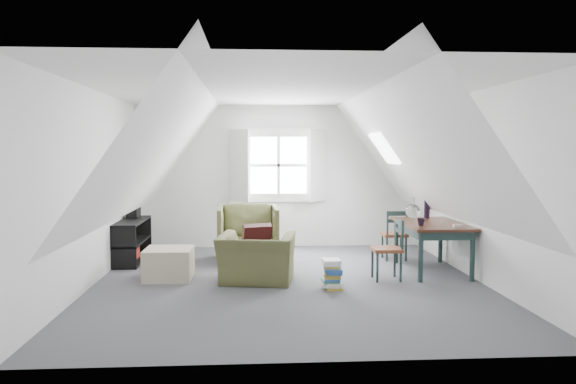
{
  "coord_description": "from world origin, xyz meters",
  "views": [
    {
      "loc": [
        -0.47,
        -7.17,
        1.73
      ],
      "look_at": [
        0.03,
        0.6,
        1.14
      ],
      "focal_mm": 35.0,
      "sensor_mm": 36.0,
      "label": 1
    }
  ],
  "objects": [
    {
      "name": "wall_right",
      "position": [
        2.5,
        0.0,
        1.25
      ],
      "size": [
        0.0,
        5.5,
        5.5
      ],
      "primitive_type": "plane",
      "rotation": [
        1.57,
        0.0,
        -1.57
      ],
      "color": "silver",
      "rests_on": "ground"
    },
    {
      "name": "wall_left",
      "position": [
        -2.5,
        0.0,
        1.25
      ],
      "size": [
        0.0,
        5.5,
        5.5
      ],
      "primitive_type": "plane",
      "rotation": [
        1.57,
        0.0,
        1.57
      ],
      "color": "silver",
      "rests_on": "ground"
    },
    {
      "name": "wall_back",
      "position": [
        0.0,
        2.75,
        1.25
      ],
      "size": [
        5.0,
        0.0,
        5.0
      ],
      "primitive_type": "plane",
      "rotation": [
        1.57,
        0.0,
        0.0
      ],
      "color": "silver",
      "rests_on": "ground"
    },
    {
      "name": "dining_chair_near",
      "position": [
        1.34,
        0.09,
        0.42
      ],
      "size": [
        0.38,
        0.38,
        0.81
      ],
      "rotation": [
        0.0,
        0.0,
        -1.44
      ],
      "color": "brown",
      "rests_on": "floor"
    },
    {
      "name": "dining_table",
      "position": [
        2.06,
        0.54,
        0.61
      ],
      "size": [
        0.84,
        1.4,
        0.7
      ],
      "rotation": [
        0.0,
        0.0,
        0.0
      ],
      "color": "#34180E",
      "rests_on": "floor"
    },
    {
      "name": "throw_pillow",
      "position": [
        -0.41,
        0.22,
        0.55
      ],
      "size": [
        0.43,
        0.32,
        0.4
      ],
      "primitive_type": "cube",
      "rotation": [
        0.31,
        0.0,
        0.28
      ],
      "color": "#390F12",
      "rests_on": "armchair_near"
    },
    {
      "name": "floor",
      "position": [
        0.0,
        0.0,
        0.0
      ],
      "size": [
        5.5,
        5.5,
        0.0
      ],
      "primitive_type": "plane",
      "color": "#48484D",
      "rests_on": "ground"
    },
    {
      "name": "armchair_far",
      "position": [
        -0.53,
        1.51,
        0.0
      ],
      "size": [
        0.94,
        0.96,
        0.87
      ],
      "primitive_type": "imported",
      "rotation": [
        0.0,
        0.0,
        0.01
      ],
      "color": "#4B4C2B",
      "rests_on": "floor"
    },
    {
      "name": "ceiling",
      "position": [
        0.0,
        0.0,
        2.5
      ],
      "size": [
        5.5,
        5.5,
        0.0
      ],
      "primitive_type": "plane",
      "rotation": [
        3.14,
        0.0,
        0.0
      ],
      "color": "white",
      "rests_on": "wall_back"
    },
    {
      "name": "slope_left",
      "position": [
        -1.55,
        0.0,
        1.78
      ],
      "size": [
        3.19,
        5.5,
        4.48
      ],
      "primitive_type": "plane",
      "rotation": [
        0.0,
        2.19,
        0.0
      ],
      "color": "white",
      "rests_on": "wall_left"
    },
    {
      "name": "dining_chair_far",
      "position": [
        1.76,
        1.4,
        0.41
      ],
      "size": [
        0.37,
        0.37,
        0.79
      ],
      "rotation": [
        0.0,
        0.0,
        2.87
      ],
      "color": "brown",
      "rests_on": "floor"
    },
    {
      "name": "vase_twigs",
      "position": [
        2.16,
        1.09,
        0.85
      ],
      "size": [
        0.09,
        0.1,
        0.68
      ],
      "rotation": [
        0.0,
        0.0,
        -0.33
      ],
      "color": "black",
      "rests_on": "dining_table"
    },
    {
      "name": "armchair_near",
      "position": [
        -0.41,
        0.07,
        0.0
      ],
      "size": [
        1.08,
        0.98,
        0.62
      ],
      "primitive_type": "imported",
      "rotation": [
        0.0,
        0.0,
        2.98
      ],
      "color": "#4B4C2B",
      "rests_on": "floor"
    },
    {
      "name": "media_shelf",
      "position": [
        -2.35,
        1.5,
        0.29
      ],
      "size": [
        0.42,
        1.25,
        0.64
      ],
      "rotation": [
        0.0,
        0.0,
        0.06
      ],
      "color": "black",
      "rests_on": "floor"
    },
    {
      "name": "dormer_window",
      "position": [
        0.0,
        2.68,
        1.45
      ],
      "size": [
        1.71,
        0.35,
        1.3
      ],
      "color": "white",
      "rests_on": "wall_back"
    },
    {
      "name": "ottoman",
      "position": [
        -1.58,
        0.32,
        0.21
      ],
      "size": [
        0.62,
        0.62,
        0.41
      ],
      "primitive_type": "cube",
      "rotation": [
        0.0,
        0.0,
        -0.01
      ],
      "color": "tan",
      "rests_on": "floor"
    },
    {
      "name": "magazine_stack",
      "position": [
        0.52,
        -0.36,
        0.18
      ],
      "size": [
        0.27,
        0.33,
        0.37
      ],
      "rotation": [
        0.0,
        0.0,
        0.08
      ],
      "color": "#B29933",
      "rests_on": "floor"
    },
    {
      "name": "electronics_box",
      "position": [
        -2.35,
        1.8,
        0.72
      ],
      "size": [
        0.19,
        0.25,
        0.19
      ],
      "primitive_type": "cube",
      "rotation": [
        0.0,
        0.0,
        -0.09
      ],
      "color": "black",
      "rests_on": "media_shelf"
    },
    {
      "name": "demijohn",
      "position": [
        1.91,
        0.99,
        0.82
      ],
      "size": [
        0.22,
        0.22,
        0.31
      ],
      "rotation": [
        0.0,
        0.0,
        0.29
      ],
      "color": "silver",
      "rests_on": "dining_table"
    },
    {
      "name": "paper_box",
      "position": [
        2.26,
        0.09,
        0.72
      ],
      "size": [
        0.11,
        0.08,
        0.04
      ],
      "primitive_type": "cube",
      "rotation": [
        0.0,
        0.0,
        -0.06
      ],
      "color": "white",
      "rests_on": "dining_table"
    },
    {
      "name": "wall_front",
      "position": [
        0.0,
        -2.75,
        1.25
      ],
      "size": [
        5.0,
        0.0,
        5.0
      ],
      "primitive_type": "plane",
      "rotation": [
        -1.57,
        0.0,
        0.0
      ],
      "color": "silver",
      "rests_on": "ground"
    },
    {
      "name": "cup",
      "position": [
        1.81,
        0.24,
        0.7
      ],
      "size": [
        0.13,
        0.13,
        0.1
      ],
      "primitive_type": "imported",
      "rotation": [
        0.0,
        0.0,
        0.19
      ],
      "color": "black",
      "rests_on": "dining_table"
    },
    {
      "name": "slope_right",
      "position": [
        1.55,
        0.0,
        1.78
      ],
      "size": [
        3.19,
        5.5,
        4.48
      ],
      "primitive_type": "plane",
      "rotation": [
        0.0,
        -2.19,
        0.0
      ],
      "color": "white",
      "rests_on": "wall_right"
    },
    {
      "name": "skylight",
      "position": [
        1.55,
        1.3,
        1.75
      ],
      "size": [
        0.35,
        0.75,
        0.47
      ],
      "primitive_type": "cube",
      "rotation": [
        0.0,
        0.95,
        0.0
      ],
      "color": "white",
      "rests_on": "slope_right"
    }
  ]
}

